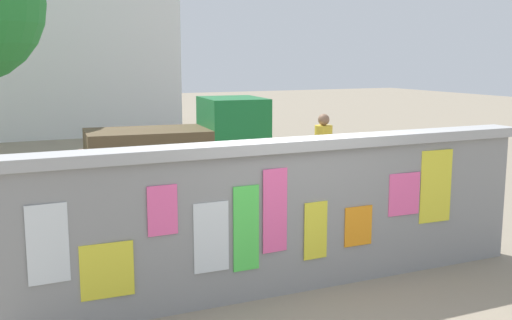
{
  "coord_description": "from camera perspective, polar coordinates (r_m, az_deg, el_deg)",
  "views": [
    {
      "loc": [
        -3.24,
        -6.08,
        2.7
      ],
      "look_at": [
        0.63,
        2.28,
        1.14
      ],
      "focal_mm": 43.25,
      "sensor_mm": 36.0,
      "label": 1
    }
  ],
  "objects": [
    {
      "name": "bicycle_near",
      "position": [
        9.65,
        9.96,
        -4.57
      ],
      "size": [
        1.7,
        0.44,
        0.95
      ],
      "color": "black",
      "rests_on": "ground"
    },
    {
      "name": "person_bystander",
      "position": [
        11.86,
        6.24,
        1.21
      ],
      "size": [
        0.48,
        0.48,
        1.62
      ],
      "color": "purple",
      "rests_on": "ground"
    },
    {
      "name": "building_background",
      "position": [
        23.37,
        -20.39,
        9.68
      ],
      "size": [
        9.99,
        5.09,
        5.93
      ],
      "color": "white",
      "rests_on": "ground"
    },
    {
      "name": "poster_wall",
      "position": [
        7.12,
        3.13,
        -4.98
      ],
      "size": [
        6.57,
        0.42,
        1.77
      ],
      "color": "gray",
      "rests_on": "ground"
    },
    {
      "name": "person_walking",
      "position": [
        7.66,
        -15.64,
        -3.71
      ],
      "size": [
        0.38,
        0.38,
        1.62
      ],
      "color": "purple",
      "rests_on": "ground"
    },
    {
      "name": "auto_rickshaw_truck",
      "position": [
        12.71,
        -6.43,
        1.38
      ],
      "size": [
        3.73,
        1.85,
        1.85
      ],
      "color": "black",
      "rests_on": "ground"
    },
    {
      "name": "bicycle_far",
      "position": [
        8.96,
        -2.2,
        -5.54
      ],
      "size": [
        1.67,
        0.54,
        0.95
      ],
      "color": "black",
      "rests_on": "ground"
    },
    {
      "name": "ground",
      "position": [
        14.7,
        -11.65,
        -1.2
      ],
      "size": [
        60.0,
        60.0,
        0.0
      ],
      "primitive_type": "plane",
      "color": "gray"
    },
    {
      "name": "motorcycle",
      "position": [
        9.82,
        -16.89,
        -4.0
      ],
      "size": [
        1.9,
        0.56,
        0.87
      ],
      "color": "black",
      "rests_on": "ground"
    }
  ]
}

